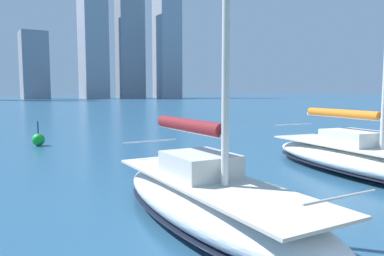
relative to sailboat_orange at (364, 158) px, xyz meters
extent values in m
cube|color=#9CA2AC|center=(-68.23, -146.12, 24.81)|extent=(10.29, 10.07, 50.84)
cube|color=gray|center=(-51.63, -149.67, 22.53)|extent=(11.32, 7.65, 46.27)
cube|color=#979CA6|center=(-34.91, -149.29, 21.55)|extent=(9.90, 11.99, 44.32)
cube|color=#8D929C|center=(-12.00, -152.81, 12.63)|extent=(9.88, 10.95, 26.48)
ellipsoid|color=white|center=(0.01, 0.04, -0.12)|extent=(4.15, 9.67, 0.98)
ellipsoid|color=black|center=(0.01, 0.04, -0.39)|extent=(4.17, 9.72, 0.10)
cube|color=beige|center=(0.01, 0.04, 0.40)|extent=(3.49, 8.48, 0.06)
cube|color=silver|center=(-0.08, -0.51, 0.70)|extent=(1.96, 2.28, 0.55)
cylinder|color=silver|center=(-0.18, -1.21, 1.48)|extent=(0.70, 3.90, 0.12)
cylinder|color=orange|center=(-0.18, -1.21, 1.60)|extent=(0.85, 3.62, 0.32)
cylinder|color=silver|center=(-0.62, -4.12, 0.92)|extent=(2.07, 0.35, 0.04)
ellipsoid|color=white|center=(7.95, 1.50, -0.10)|extent=(2.60, 7.75, 1.02)
ellipsoid|color=black|center=(7.95, 1.50, -0.38)|extent=(2.61, 7.79, 0.10)
cube|color=beige|center=(7.95, 1.50, 0.44)|extent=(2.15, 6.82, 0.06)
cube|color=silver|center=(7.93, 1.04, 0.74)|extent=(1.46, 1.74, 0.55)
cylinder|color=silver|center=(7.91, 0.47, 1.52)|extent=(0.23, 3.23, 0.12)
cylinder|color=maroon|center=(7.91, 0.47, 1.64)|extent=(0.42, 2.97, 0.32)
cylinder|color=silver|center=(8.07, 5.03, 0.96)|extent=(1.52, 0.09, 0.04)
cylinder|color=silver|center=(7.83, -1.95, 0.96)|extent=(1.75, 0.10, 0.04)
sphere|color=green|center=(9.14, -14.07, -0.26)|extent=(0.70, 0.70, 0.70)
cylinder|color=black|center=(9.14, -14.07, 0.44)|extent=(0.06, 0.06, 0.70)
camera|label=1|loc=(12.65, 8.40, 2.48)|focal=35.00mm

